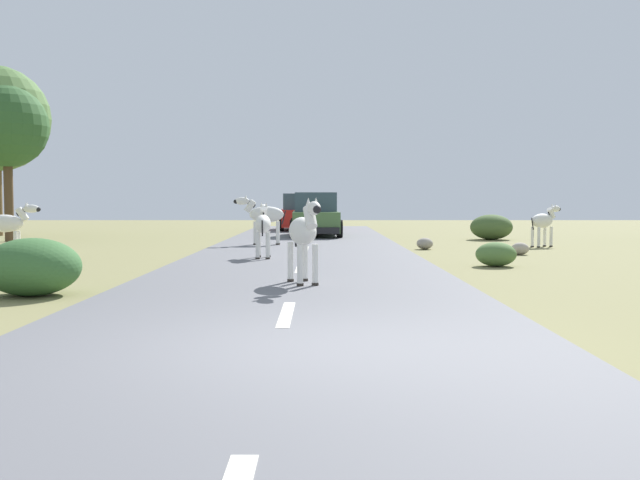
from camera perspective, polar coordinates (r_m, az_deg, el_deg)
name	(u,v)px	position (r m, az deg, el deg)	size (l,w,h in m)	color
ground_plane	(317,352)	(7.13, -0.27, -8.96)	(90.00, 90.00, 0.00)	olive
road	(277,349)	(7.14, -3.45, -8.75)	(6.00, 64.00, 0.05)	slate
lane_markings	(270,371)	(6.16, -4.03, -10.43)	(0.16, 56.00, 0.01)	silver
zebra_0	(304,233)	(12.21, -1.28, 0.61)	(0.70, 1.55, 1.50)	silver
zebra_1	(264,215)	(23.03, -4.51, 2.01)	(1.70, 0.46, 1.60)	silver
zebra_2	(544,221)	(23.68, 17.55, 1.45)	(1.28, 1.02, 1.38)	silver
zebra_3	(264,225)	(17.80, -4.56, 1.25)	(0.43, 1.49, 1.40)	silver
zebra_4	(8,224)	(20.60, -23.78, 1.18)	(1.53, 0.48, 1.44)	silver
car_0	(316,216)	(28.55, -0.33, 1.94)	(2.10, 4.38, 1.74)	#476B38
car_1	(301,213)	(34.09, -1.57, 2.15)	(2.20, 4.43, 1.74)	red
tree_6	(7,127)	(27.99, -23.81, 8.28)	(2.90, 2.90, 5.57)	#4C3823
bush_0	(33,267)	(12.01, -22.08, -2.01)	(1.52, 1.36, 0.91)	#386633
bush_2	(496,254)	(16.51, 13.98, -1.12)	(0.92, 0.82, 0.55)	#4C7038
bush_3	(492,227)	(27.48, 13.63, 1.02)	(1.58, 1.42, 0.95)	#425B2D
rock_0	(425,244)	(21.74, 8.45, -0.29)	(0.50, 0.49, 0.35)	gray
rock_1	(521,249)	(20.14, 15.81, -0.67)	(0.48, 0.41, 0.34)	#A89E8C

